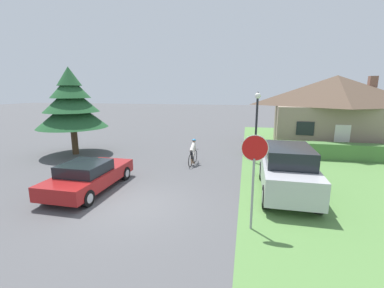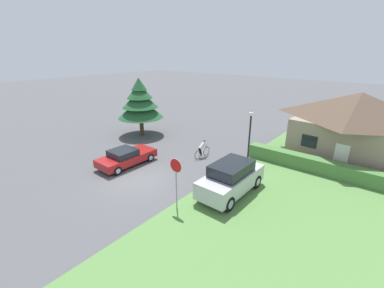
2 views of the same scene
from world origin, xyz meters
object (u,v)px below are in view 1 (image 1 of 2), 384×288
Objects in this scene: parked_suv_right at (287,170)px; stop_sign at (254,163)px; cottage_house at (334,111)px; cyclist at (193,153)px; street_lamp at (257,117)px; conifer_tall_near at (71,105)px; sedan_left_lane at (89,176)px.

stop_sign is (-1.43, -3.16, 1.10)m from parked_suv_right.
parked_suv_right is (-4.52, -10.02, -1.72)m from cottage_house.
cottage_house is 3.07× the size of stop_sign.
parked_suv_right is (4.59, -3.31, 0.28)m from cyclist.
street_lamp is 0.73× the size of conifer_tall_near.
parked_suv_right is at bearing -75.23° from street_lamp.
stop_sign is 0.71× the size of street_lamp.
parked_suv_right is 1.15× the size of street_lamp.
conifer_tall_near is (-17.25, -5.91, 0.56)m from cottage_house.
parked_suv_right is at bearing -17.89° from conifer_tall_near.
cottage_house is 8.02m from street_lamp.
stop_sign is (-5.94, -13.17, -0.62)m from cottage_house.
sedan_left_lane is at bearing -134.41° from cottage_house.
street_lamp reaches higher than parked_suv_right.
cyclist is at bearing 54.96° from parked_suv_right.
cottage_house reaches higher than cyclist.
parked_suv_right is at bearing -116.24° from stop_sign.
stop_sign is at bearing -92.19° from street_lamp.
conifer_tall_near is (-4.67, 5.49, 2.64)m from sedan_left_lane.
sedan_left_lane is 0.77× the size of conifer_tall_near.
cottage_house reaches higher than sedan_left_lane.
cyclist is at bearing -140.22° from cottage_house.
cyclist is at bearing -5.59° from conifer_tall_near.
sedan_left_lane is 9.21m from street_lamp.
parked_suv_right reaches higher than cyclist.
cyclist is (3.47, 4.69, 0.07)m from sedan_left_lane.
stop_sign is 13.49m from conifer_tall_near.
cyclist is 5.67m from parked_suv_right.
street_lamp is (3.45, 1.02, 2.01)m from cyclist.
stop_sign is (3.17, -6.47, 1.39)m from cyclist.
stop_sign is at bearing -150.20° from cyclist.
sedan_left_lane is 7.67m from conifer_tall_near.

